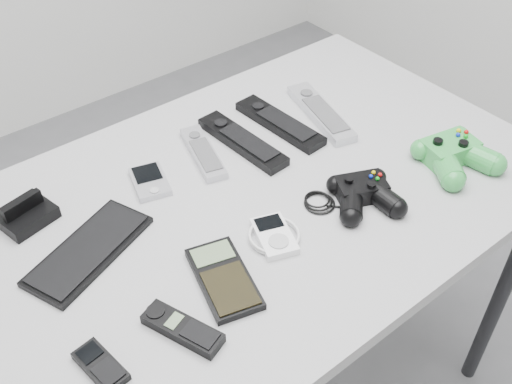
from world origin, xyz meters
TOP-DOWN VIEW (x-y plane):
  - desk at (-0.01, 0.03)m, footprint 1.21×0.78m
  - pda_keyboard at (-0.35, 0.09)m, footprint 0.27×0.19m
  - dock_bracket at (-0.41, 0.24)m, footprint 0.11×0.10m
  - pda at (-0.17, 0.18)m, footprint 0.09×0.12m
  - remote_silver_a at (-0.03, 0.19)m, footprint 0.10×0.19m
  - remote_black_a at (0.06, 0.17)m, footprint 0.07×0.25m
  - remote_black_b at (0.17, 0.17)m, footprint 0.07×0.25m
  - remote_silver_b at (0.27, 0.14)m, footprint 0.12×0.25m
  - mobile_phone at (-0.45, -0.14)m, footprint 0.05×0.10m
  - cordless_handset at (-0.32, -0.16)m, footprint 0.09×0.14m
  - calculator at (-0.20, -0.12)m, footprint 0.13×0.19m
  - mp3_player at (-0.07, -0.09)m, footprint 0.13×0.13m
  - controller_black at (0.14, -0.12)m, footprint 0.27×0.23m
  - controller_green at (0.37, -0.16)m, footprint 0.19×0.20m

SIDE VIEW (x-z plane):
  - desk at x=-0.01m, z-range 0.33..1.14m
  - pda_keyboard at x=-0.35m, z-range 0.81..0.82m
  - mobile_phone at x=-0.45m, z-range 0.81..0.83m
  - pda at x=-0.17m, z-range 0.81..0.83m
  - calculator at x=-0.20m, z-range 0.81..0.83m
  - mp3_player at x=-0.07m, z-range 0.81..0.83m
  - remote_silver_a at x=-0.03m, z-range 0.81..0.83m
  - cordless_handset at x=-0.32m, z-range 0.81..0.83m
  - remote_black_b at x=0.17m, z-range 0.81..0.83m
  - remote_black_a at x=0.06m, z-range 0.81..0.83m
  - remote_silver_b at x=0.27m, z-range 0.81..0.83m
  - controller_black at x=0.14m, z-range 0.81..0.86m
  - dock_bracket at x=-0.41m, z-range 0.81..0.86m
  - controller_green at x=0.37m, z-range 0.81..0.86m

